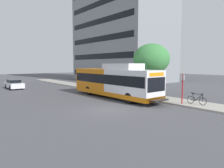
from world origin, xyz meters
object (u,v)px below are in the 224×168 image
at_px(bicycle_parked, 197,99).
at_px(street_tree_near_stop, 151,59).
at_px(transit_bus, 114,82).
at_px(bus_stop_sign_pole, 182,87).
at_px(parked_car_far_lane, 14,84).

relative_size(bicycle_parked, street_tree_near_stop, 0.31).
bearing_deg(transit_bus, bus_stop_sign_pole, -74.39).
distance_m(bicycle_parked, parked_car_far_lane, 24.97).
height_order(bicycle_parked, parked_car_far_lane, parked_car_far_lane).
bearing_deg(street_tree_near_stop, bus_stop_sign_pole, -109.98).
xyz_separation_m(transit_bus, bicycle_parked, (2.74, -7.88, -1.14)).
height_order(bus_stop_sign_pole, parked_car_far_lane, bus_stop_sign_pole).
bearing_deg(bicycle_parked, street_tree_near_stop, 80.09).
distance_m(transit_bus, bus_stop_sign_pole, 7.24).
distance_m(bus_stop_sign_pole, parked_car_far_lane, 23.86).
bearing_deg(street_tree_near_stop, parked_car_far_lane, 120.38).
height_order(transit_bus, street_tree_near_stop, street_tree_near_stop).
xyz_separation_m(street_tree_near_stop, parked_car_far_lane, (-10.14, 17.30, -3.49)).
distance_m(transit_bus, parked_car_far_lane, 16.67).
relative_size(bus_stop_sign_pole, parked_car_far_lane, 0.58).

